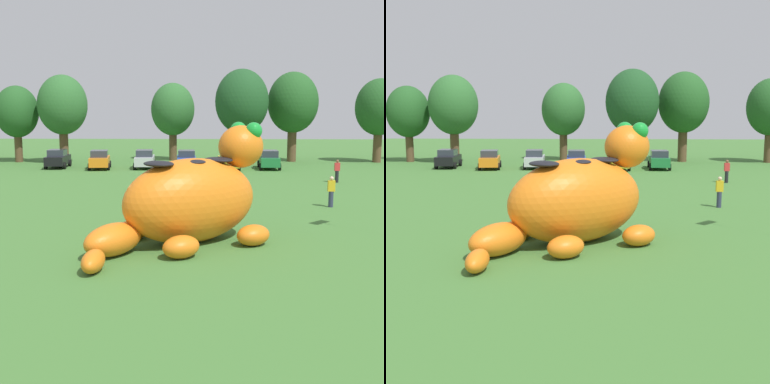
# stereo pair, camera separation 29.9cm
# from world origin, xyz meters

# --- Properties ---
(ground_plane) EXTENTS (160.00, 160.00, 0.00)m
(ground_plane) POSITION_xyz_m (0.00, 0.00, 0.00)
(ground_plane) COLOR #427533
(giant_inflatable_creature) EXTENTS (7.45, 8.25, 4.78)m
(giant_inflatable_creature) POSITION_xyz_m (1.15, 0.09, 1.75)
(giant_inflatable_creature) COLOR orange
(giant_inflatable_creature) RESTS_ON ground
(car_black) EXTENTS (2.16, 4.21, 1.72)m
(car_black) POSITION_xyz_m (-12.34, 27.71, 0.86)
(car_black) COLOR black
(car_black) RESTS_ON ground
(car_orange) EXTENTS (2.37, 4.30, 1.72)m
(car_orange) POSITION_xyz_m (-8.19, 26.84, 0.86)
(car_orange) COLOR orange
(car_orange) RESTS_ON ground
(car_silver) EXTENTS (2.15, 4.21, 1.72)m
(car_silver) POSITION_xyz_m (-4.11, 27.51, 0.86)
(car_silver) COLOR #B7BABF
(car_silver) RESTS_ON ground
(car_blue) EXTENTS (2.12, 4.19, 1.72)m
(car_blue) POSITION_xyz_m (-0.21, 27.16, 0.86)
(car_blue) COLOR #2347B7
(car_blue) RESTS_ON ground
(car_yellow) EXTENTS (2.07, 4.16, 1.72)m
(car_yellow) POSITION_xyz_m (3.65, 26.71, 0.86)
(car_yellow) COLOR yellow
(car_yellow) RESTS_ON ground
(car_green) EXTENTS (2.04, 4.15, 1.72)m
(car_green) POSITION_xyz_m (7.39, 27.37, 0.86)
(car_green) COLOR #1E7238
(car_green) RESTS_ON ground
(tree_left) EXTENTS (4.44, 4.44, 7.89)m
(tree_left) POSITION_xyz_m (-18.06, 33.25, 5.16)
(tree_left) COLOR brown
(tree_left) RESTS_ON ground
(tree_mid_left) EXTENTS (5.03, 5.03, 8.92)m
(tree_mid_left) POSITION_xyz_m (-13.03, 32.44, 5.84)
(tree_mid_left) COLOR brown
(tree_mid_left) RESTS_ON ground
(tree_centre_left) EXTENTS (4.66, 4.66, 8.27)m
(tree_centre_left) POSITION_xyz_m (-2.04, 35.74, 5.41)
(tree_centre_left) COLOR brown
(tree_centre_left) RESTS_ON ground
(tree_centre) EXTENTS (5.29, 5.29, 9.40)m
(tree_centre) POSITION_xyz_m (5.09, 31.81, 6.15)
(tree_centre) COLOR brown
(tree_centre) RESTS_ON ground
(tree_centre_right) EXTENTS (5.25, 5.25, 9.32)m
(tree_centre_right) POSITION_xyz_m (10.59, 34.69, 6.10)
(tree_centre_right) COLOR brown
(tree_centre_right) RESTS_ON ground
(spectator_near_inflatable) EXTENTS (0.38, 0.26, 1.71)m
(spectator_near_inflatable) POSITION_xyz_m (11.37, 18.19, 0.85)
(spectator_near_inflatable) COLOR black
(spectator_near_inflatable) RESTS_ON ground
(spectator_mid_field) EXTENTS (0.38, 0.26, 1.71)m
(spectator_mid_field) POSITION_xyz_m (8.59, 8.06, 0.85)
(spectator_mid_field) COLOR #2D334C
(spectator_mid_field) RESTS_ON ground
(spectator_by_cars) EXTENTS (0.38, 0.26, 1.71)m
(spectator_by_cars) POSITION_xyz_m (-1.65, 12.01, 0.85)
(spectator_by_cars) COLOR #2D334C
(spectator_by_cars) RESTS_ON ground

